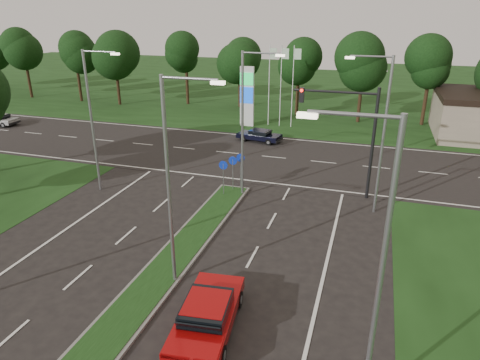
% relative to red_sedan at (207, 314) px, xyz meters
% --- Properties ---
extents(verge_far, '(160.00, 50.00, 0.02)m').
position_rel_red_sedan_xyz_m(verge_far, '(-3.29, 51.37, -0.70)').
color(verge_far, '#163311').
rests_on(verge_far, ground).
extents(cross_road, '(160.00, 12.00, 0.02)m').
position_rel_red_sedan_xyz_m(cross_road, '(-3.29, 20.37, -0.70)').
color(cross_road, black).
rests_on(cross_road, ground).
extents(median_kerb, '(2.00, 26.00, 0.12)m').
position_rel_red_sedan_xyz_m(median_kerb, '(-3.29, 0.37, -0.64)').
color(median_kerb, slate).
rests_on(median_kerb, ground).
extents(streetlight_median_near, '(2.53, 0.22, 9.00)m').
position_rel_red_sedan_xyz_m(streetlight_median_near, '(-2.29, 2.37, 4.38)').
color(streetlight_median_near, gray).
rests_on(streetlight_median_near, ground).
extents(streetlight_median_far, '(2.53, 0.22, 9.00)m').
position_rel_red_sedan_xyz_m(streetlight_median_far, '(-2.29, 12.37, 4.38)').
color(streetlight_median_far, gray).
rests_on(streetlight_median_far, ground).
extents(streetlight_left_far, '(2.53, 0.22, 9.00)m').
position_rel_red_sedan_xyz_m(streetlight_left_far, '(-11.59, 10.37, 4.38)').
color(streetlight_left_far, gray).
rests_on(streetlight_left_far, ground).
extents(streetlight_right_far, '(2.53, 0.22, 9.00)m').
position_rel_red_sedan_xyz_m(streetlight_right_far, '(5.51, 12.37, 4.38)').
color(streetlight_right_far, gray).
rests_on(streetlight_right_far, ground).
extents(streetlight_right_near, '(2.53, 0.22, 9.00)m').
position_rel_red_sedan_xyz_m(streetlight_right_near, '(5.51, -1.63, 4.38)').
color(streetlight_right_near, gray).
rests_on(streetlight_right_near, ground).
extents(traffic_signal, '(5.10, 0.42, 7.00)m').
position_rel_red_sedan_xyz_m(traffic_signal, '(3.90, 14.37, 3.95)').
color(traffic_signal, black).
rests_on(traffic_signal, ground).
extents(median_signs, '(1.16, 1.76, 2.38)m').
position_rel_red_sedan_xyz_m(median_signs, '(-3.29, 12.77, 1.01)').
color(median_signs, gray).
rests_on(median_signs, ground).
extents(gas_pylon, '(5.80, 1.26, 8.00)m').
position_rel_red_sedan_xyz_m(gas_pylon, '(-7.08, 29.42, 2.49)').
color(gas_pylon, silver).
rests_on(gas_pylon, ground).
extents(treeline_far, '(6.00, 6.00, 9.90)m').
position_rel_red_sedan_xyz_m(treeline_far, '(-3.19, 36.30, 6.13)').
color(treeline_far, black).
rests_on(treeline_far, ground).
extents(red_sedan, '(2.49, 4.94, 1.31)m').
position_rel_red_sedan_xyz_m(red_sedan, '(0.00, 0.00, 0.00)').
color(red_sedan, '#9A0809').
rests_on(red_sedan, ground).
extents(navy_sedan, '(4.13, 2.24, 1.08)m').
position_rel_red_sedan_xyz_m(navy_sedan, '(-4.61, 24.37, -0.12)').
color(navy_sedan, black).
rests_on(navy_sedan, ground).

